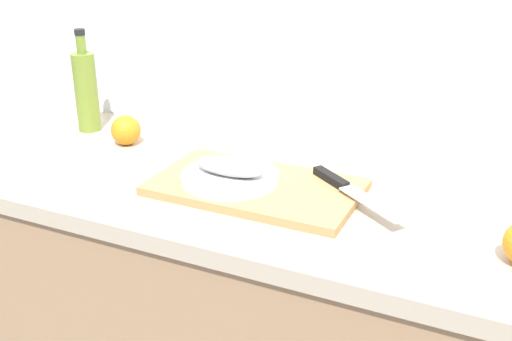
# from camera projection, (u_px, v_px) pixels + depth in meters

# --- Properties ---
(back_wall) EXTENTS (3.20, 0.05, 2.50)m
(back_wall) POSITION_uv_depth(u_px,v_px,m) (356.00, 12.00, 1.49)
(back_wall) COLOR white
(back_wall) RESTS_ON ground_plane
(cutting_board) EXTENTS (0.46, 0.26, 0.02)m
(cutting_board) POSITION_uv_depth(u_px,v_px,m) (256.00, 187.00, 1.37)
(cutting_board) COLOR tan
(cutting_board) RESTS_ON kitchen_counter
(white_plate) EXTENTS (0.22, 0.22, 0.01)m
(white_plate) POSITION_uv_depth(u_px,v_px,m) (230.00, 177.00, 1.37)
(white_plate) COLOR white
(white_plate) RESTS_ON cutting_board
(fish_fillet) EXTENTS (0.17, 0.07, 0.04)m
(fish_fillet) POSITION_uv_depth(u_px,v_px,m) (230.00, 167.00, 1.36)
(fish_fillet) COLOR #999E99
(fish_fillet) RESTS_ON white_plate
(chef_knife) EXTENTS (0.25, 0.19, 0.02)m
(chef_knife) POSITION_uv_depth(u_px,v_px,m) (345.00, 187.00, 1.32)
(chef_knife) COLOR silver
(chef_knife) RESTS_ON cutting_board
(olive_oil_bottle) EXTENTS (0.06, 0.06, 0.28)m
(olive_oil_bottle) POSITION_uv_depth(u_px,v_px,m) (86.00, 90.00, 1.71)
(olive_oil_bottle) COLOR olive
(olive_oil_bottle) RESTS_ON kitchen_counter
(orange_0) EXTENTS (0.08, 0.08, 0.08)m
(orange_0) POSITION_uv_depth(u_px,v_px,m) (126.00, 130.00, 1.63)
(orange_0) COLOR orange
(orange_0) RESTS_ON kitchen_counter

